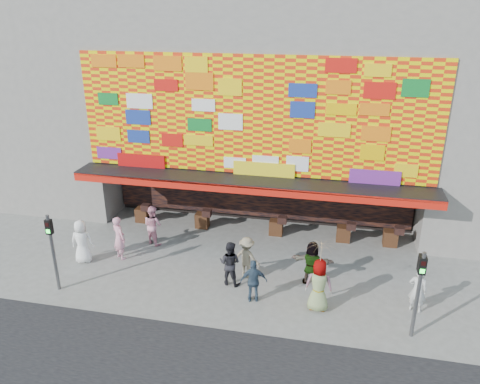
{
  "coord_description": "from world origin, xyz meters",
  "views": [
    {
      "loc": [
        3.45,
        -14.45,
        9.77
      ],
      "look_at": [
        -0.12,
        2.0,
        3.01
      ],
      "focal_mm": 35.0,
      "sensor_mm": 36.0,
      "label": 1
    }
  ],
  "objects": [
    {
      "name": "shop_building",
      "position": [
        0.0,
        8.18,
        5.23
      ],
      "size": [
        15.2,
        9.4,
        10.0
      ],
      "color": "gray",
      "rests_on": "ground"
    },
    {
      "name": "ped_c",
      "position": [
        -0.12,
        0.21,
        0.87
      ],
      "size": [
        0.94,
        0.79,
        1.73
      ],
      "primitive_type": "imported",
      "rotation": [
        0.0,
        0.0,
        2.97
      ],
      "color": "black",
      "rests_on": "ground"
    },
    {
      "name": "ped_h",
      "position": [
        6.47,
        -0.1,
        0.82
      ],
      "size": [
        0.68,
        0.53,
        1.64
      ],
      "primitive_type": "imported",
      "rotation": [
        0.0,
        0.0,
        2.89
      ],
      "color": "silver",
      "rests_on": "ground"
    },
    {
      "name": "ped_b",
      "position": [
        -4.98,
        1.1,
        0.93
      ],
      "size": [
        0.81,
        0.74,
        1.86
      ],
      "primitive_type": "imported",
      "rotation": [
        0.0,
        0.0,
        2.57
      ],
      "color": "pink",
      "rests_on": "ground"
    },
    {
      "name": "signal_left",
      "position": [
        -6.2,
        -1.5,
        1.86
      ],
      "size": [
        0.22,
        0.2,
        3.0
      ],
      "color": "#59595B",
      "rests_on": "ground"
    },
    {
      "name": "parasol",
      "position": [
        3.2,
        -0.72,
        2.15
      ],
      "size": [
        1.18,
        1.19,
        1.85
      ],
      "color": "#DBB58A",
      "rests_on": "ground"
    },
    {
      "name": "ped_d",
      "position": [
        0.4,
        0.83,
        0.83
      ],
      "size": [
        1.2,
        0.89,
        1.65
      ],
      "primitive_type": "imported",
      "rotation": [
        0.0,
        0.0,
        2.86
      ],
      "color": "gray",
      "rests_on": "ground"
    },
    {
      "name": "ped_a",
      "position": [
        -6.31,
        0.52,
        0.92
      ],
      "size": [
        0.99,
        0.74,
        1.83
      ],
      "primitive_type": "imported",
      "rotation": [
        0.0,
        0.0,
        3.33
      ],
      "color": "white",
      "rests_on": "ground"
    },
    {
      "name": "signal_right",
      "position": [
        6.2,
        -1.5,
        1.86
      ],
      "size": [
        0.22,
        0.2,
        3.0
      ],
      "color": "#59595B",
      "rests_on": "ground"
    },
    {
      "name": "ped_e",
      "position": [
        0.96,
        -0.7,
        0.81
      ],
      "size": [
        1.01,
        0.61,
        1.61
      ],
      "primitive_type": "imported",
      "rotation": [
        0.0,
        0.0,
        3.38
      ],
      "color": "#34485C",
      "rests_on": "ground"
    },
    {
      "name": "neighbor_left",
      "position": [
        -13.0,
        8.0,
        6.0
      ],
      "size": [
        11.0,
        8.0,
        12.0
      ],
      "primitive_type": "cube",
      "color": "gray",
      "rests_on": "ground"
    },
    {
      "name": "ped_g",
      "position": [
        3.2,
        -0.72,
        0.95
      ],
      "size": [
        0.94,
        0.63,
        1.91
      ],
      "primitive_type": "imported",
      "rotation": [
        0.0,
        0.0,
        3.12
      ],
      "color": "gray",
      "rests_on": "ground"
    },
    {
      "name": "ped_i",
      "position": [
        -4.12,
        2.61,
        0.88
      ],
      "size": [
        1.06,
        0.97,
        1.76
      ],
      "primitive_type": "imported",
      "rotation": [
        0.0,
        0.0,
        2.7
      ],
      "color": "pink",
      "rests_on": "ground"
    },
    {
      "name": "ground",
      "position": [
        0.0,
        0.0,
        0.0
      ],
      "size": [
        90.0,
        90.0,
        0.0
      ],
      "primitive_type": "plane",
      "color": "slate",
      "rests_on": "ground"
    },
    {
      "name": "ped_f",
      "position": [
        2.85,
        0.88,
        0.86
      ],
      "size": [
        1.62,
        0.59,
        1.72
      ],
      "primitive_type": "imported",
      "rotation": [
        0.0,
        0.0,
        3.09
      ],
      "color": "gray",
      "rests_on": "ground"
    }
  ]
}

